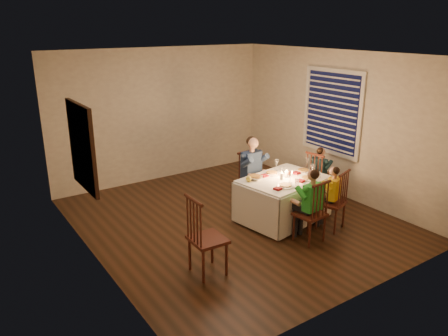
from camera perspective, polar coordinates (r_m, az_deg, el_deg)
ground at (r=7.12m, az=1.33°, el=-6.75°), size 5.00×5.00×0.00m
wall_left at (r=5.72m, az=-17.29°, el=-0.03°), size 0.02×5.00×2.60m
wall_right at (r=8.15m, az=14.47°, el=5.61°), size 0.02×5.00×2.60m
wall_back at (r=8.77m, az=-8.18°, el=6.89°), size 4.50×0.02×2.60m
ceiling at (r=6.45m, az=1.50°, el=14.62°), size 5.00×5.00×0.00m
dining_table at (r=7.00m, az=7.73°, el=-2.90°), size 1.49×1.18×0.67m
chair_adult at (r=7.67m, az=3.63°, el=-4.87°), size 0.42×0.41×0.96m
chair_near_left at (r=6.59m, az=10.93°, el=-9.29°), size 0.42×0.41×0.96m
chair_near_right at (r=7.04m, az=13.57°, el=-7.61°), size 0.49×0.48×0.96m
chair_end at (r=7.90m, az=12.11°, el=-4.53°), size 0.43×0.44×0.96m
chair_extra at (r=5.74m, az=-2.09°, el=-13.43°), size 0.43×0.45×1.06m
adult at (r=7.67m, az=3.63°, el=-4.87°), size 0.48×0.44×1.23m
child_green at (r=6.59m, az=10.93°, el=-9.29°), size 0.40×0.37×1.10m
child_yellow at (r=7.04m, az=13.57°, el=-7.61°), size 0.39×0.38×1.00m
child_teal at (r=7.90m, az=12.11°, el=-4.53°), size 0.35×0.37×1.03m
setting_adult at (r=7.10m, az=6.26°, el=-0.71°), size 0.30×0.30×0.02m
setting_green at (r=6.59m, az=8.03°, el=-2.34°), size 0.30×0.30×0.02m
setting_yellow at (r=6.96m, az=10.90°, el=-1.34°), size 0.30×0.30×0.02m
setting_teal at (r=7.30m, az=10.31°, el=-0.37°), size 0.30×0.30×0.02m
candle_left at (r=6.87m, az=7.53°, el=-1.07°), size 0.06×0.06×0.10m
candle_right at (r=6.96m, az=8.15°, el=-0.84°), size 0.06×0.06×0.10m
squash at (r=6.73m, az=3.24°, el=-1.41°), size 0.09×0.09×0.09m
orange_fruit at (r=7.08m, az=8.42°, el=-0.62°), size 0.08×0.08×0.08m
serving_bowl at (r=6.83m, az=4.07°, el=-1.29°), size 0.30×0.30×0.06m
wall_mirror at (r=5.95m, az=-18.05°, el=2.61°), size 0.06×0.95×1.15m
window_blinds at (r=8.14m, az=13.85°, el=7.09°), size 0.07×1.34×1.54m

